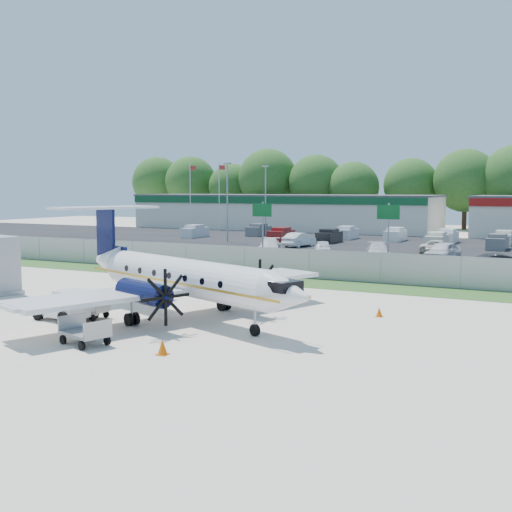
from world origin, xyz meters
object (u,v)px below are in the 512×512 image
at_px(baggage_cart_near, 85,332).
at_px(baggage_cart_far, 89,309).
at_px(aircraft, 181,276).
at_px(pushback_tug, 67,305).

height_order(baggage_cart_near, baggage_cart_far, baggage_cart_near).
xyz_separation_m(aircraft, baggage_cart_near, (-0.45, -6.18, -1.49)).
relative_size(aircraft, pushback_tug, 5.80).
height_order(aircraft, pushback_tug, aircraft).
relative_size(pushback_tug, baggage_cart_far, 1.58).
bearing_deg(aircraft, baggage_cart_far, -151.20).
xyz_separation_m(pushback_tug, baggage_cart_near, (4.06, -3.32, -0.19)).
height_order(aircraft, baggage_cart_near, aircraft).
relative_size(aircraft, baggage_cart_near, 7.24).
bearing_deg(baggage_cart_near, pushback_tug, 140.69).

